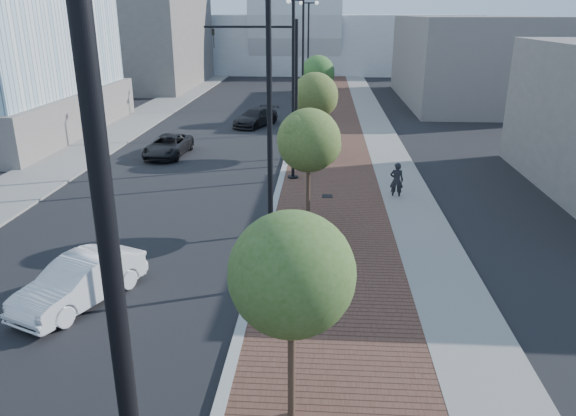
{
  "coord_description": "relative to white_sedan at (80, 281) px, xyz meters",
  "views": [
    {
      "loc": [
        2.16,
        -5.59,
        8.32
      ],
      "look_at": [
        1.0,
        12.0,
        2.0
      ],
      "focal_mm": 34.09,
      "sensor_mm": 36.0,
      "label": 1
    }
  ],
  "objects": [
    {
      "name": "sidewalk",
      "position": [
        8.55,
        31.35,
        -0.65
      ],
      "size": [
        7.0,
        140.0,
        0.12
      ],
      "primitive_type": "cube",
      "color": "#4C2D23",
      "rests_on": "ground"
    },
    {
      "name": "commercial_block_ne",
      "position": [
        21.05,
        41.35,
        3.29
      ],
      "size": [
        12.0,
        22.0,
        8.0
      ],
      "primitive_type": "cube",
      "color": "slate",
      "rests_on": "ground"
    },
    {
      "name": "commercial_block_nw",
      "position": [
        -14.95,
        51.35,
        4.29
      ],
      "size": [
        14.0,
        20.0,
        10.0
      ],
      "primitive_type": "cube",
      "color": "#605A56",
      "rests_on": "ground"
    },
    {
      "name": "curb",
      "position": [
        5.05,
        31.35,
        -0.64
      ],
      "size": [
        0.3,
        140.0,
        0.14
      ],
      "primitive_type": "cube",
      "color": "gray",
      "rests_on": "ground"
    },
    {
      "name": "white_sedan",
      "position": [
        0.0,
        0.0,
        0.0
      ],
      "size": [
        3.09,
        4.59,
        1.43
      ],
      "primitive_type": "imported",
      "rotation": [
        0.0,
        0.0,
        -0.4
      ],
      "color": "silver",
      "rests_on": "ground"
    },
    {
      "name": "west_sidewalk",
      "position": [
        -7.95,
        31.35,
        -0.65
      ],
      "size": [
        4.0,
        140.0,
        0.12
      ],
      "primitive_type": "cube",
      "color": "slate",
      "rests_on": "ground"
    },
    {
      "name": "concrete_strip",
      "position": [
        11.25,
        31.35,
        -0.65
      ],
      "size": [
        2.4,
        140.0,
        0.13
      ],
      "primitive_type": "cube",
      "color": "slate",
      "rests_on": "ground"
    },
    {
      "name": "traffic_mast",
      "position": [
        4.75,
        16.35,
        4.27
      ],
      "size": [
        5.09,
        0.2,
        8.0
      ],
      "color": "black",
      "rests_on": "ground"
    },
    {
      "name": "streetlight_1",
      "position": [
        5.54,
        1.35,
        3.63
      ],
      "size": [
        1.44,
        0.56,
        9.21
      ],
      "color": "black",
      "rests_on": "ground"
    },
    {
      "name": "streetlight_3",
      "position": [
        5.54,
        25.35,
        3.63
      ],
      "size": [
        1.44,
        0.56,
        9.21
      ],
      "color": "black",
      "rests_on": "ground"
    },
    {
      "name": "utility_cover_2",
      "position": [
        7.45,
        10.35,
        -0.58
      ],
      "size": [
        0.5,
        0.5,
        0.02
      ],
      "primitive_type": "cube",
      "color": "black",
      "rests_on": "sidewalk"
    },
    {
      "name": "dark_car_far",
      "position": [
        1.93,
        27.64,
        -0.05
      ],
      "size": [
        3.62,
        4.98,
        1.34
      ],
      "primitive_type": "imported",
      "rotation": [
        0.0,
        0.0,
        -0.43
      ],
      "color": "black",
      "rests_on": "ground"
    },
    {
      "name": "streetlight_4",
      "position": [
        5.65,
        37.35,
        4.1
      ],
      "size": [
        1.72,
        0.56,
        9.28
      ],
      "color": "black",
      "rests_on": "ground"
    },
    {
      "name": "pedestrian",
      "position": [
        10.69,
        10.63,
        0.16
      ],
      "size": [
        0.69,
        0.5,
        1.75
      ],
      "primitive_type": "imported",
      "rotation": [
        0.0,
        0.0,
        3.0
      ],
      "color": "black",
      "rests_on": "ground"
    },
    {
      "name": "dark_car_mid",
      "position": [
        -2.29,
        17.96,
        -0.08
      ],
      "size": [
        2.38,
        4.67,
        1.26
      ],
      "primitive_type": "imported",
      "rotation": [
        0.0,
        0.0,
        -0.06
      ],
      "color": "black",
      "rests_on": "ground"
    },
    {
      "name": "convention_center",
      "position": [
        3.05,
        76.35,
        5.29
      ],
      "size": [
        50.0,
        30.0,
        50.0
      ],
      "color": "#AAB0B4",
      "rests_on": "ground"
    },
    {
      "name": "tree_0",
      "position": [
        6.7,
        -4.63,
        2.78
      ],
      "size": [
        2.55,
        2.53,
        4.77
      ],
      "color": "#382619",
      "rests_on": "ground"
    },
    {
      "name": "tree_2",
      "position": [
        6.7,
        18.37,
        2.96
      ],
      "size": [
        2.75,
        2.75,
        5.06
      ],
      "color": "#382619",
      "rests_on": "ground"
    },
    {
      "name": "tree_1",
      "position": [
        6.7,
        6.37,
        2.97
      ],
      "size": [
        2.5,
        2.47,
        4.93
      ],
      "color": "#382619",
      "rests_on": "ground"
    },
    {
      "name": "utility_cover_1",
      "position": [
        7.45,
        -0.65,
        -0.58
      ],
      "size": [
        0.5,
        0.5,
        0.02
      ],
      "primitive_type": "cube",
      "color": "black",
      "rests_on": "sidewalk"
    },
    {
      "name": "tree_3",
      "position": [
        6.7,
        30.37,
        3.13
      ],
      "size": [
        2.64,
        2.64,
        5.18
      ],
      "color": "#382619",
      "rests_on": "ground"
    },
    {
      "name": "streetlight_2",
      "position": [
        5.65,
        13.35,
        4.1
      ],
      "size": [
        1.72,
        0.56,
        9.28
      ],
      "color": "black",
      "rests_on": "ground"
    }
  ]
}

